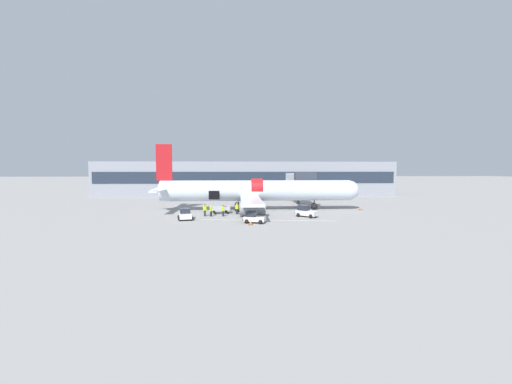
# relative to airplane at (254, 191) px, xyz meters

# --- Properties ---
(ground_plane) EXTENTS (500.00, 500.00, 0.00)m
(ground_plane) POSITION_rel_airplane_xyz_m (-0.42, -3.97, -3.12)
(ground_plane) COLOR gray
(apron_marking_line) EXTENTS (18.03, 2.39, 0.01)m
(apron_marking_line) POSITION_rel_airplane_xyz_m (1.37, -10.54, -3.11)
(apron_marking_line) COLOR silver
(apron_marking_line) RESTS_ON ground_plane
(terminal_strip) EXTENTS (75.60, 12.61, 8.66)m
(terminal_strip) POSITION_rel_airplane_xyz_m (-0.42, 31.54, 1.21)
(terminal_strip) COLOR gray
(terminal_strip) RESTS_ON ground_plane
(jet_bridge_stub) EXTENTS (3.63, 14.01, 6.22)m
(jet_bridge_stub) POSITION_rel_airplane_xyz_m (9.10, 7.65, 1.40)
(jet_bridge_stub) COLOR #4C4C51
(jet_bridge_stub) RESTS_ON ground_plane
(airplane) EXTENTS (34.91, 27.60, 10.82)m
(airplane) POSITION_rel_airplane_xyz_m (0.00, 0.00, 0.00)
(airplane) COLOR silver
(airplane) RESTS_ON ground_plane
(baggage_tug_lead) EXTENTS (3.00, 2.48, 1.46)m
(baggage_tug_lead) POSITION_rel_airplane_xyz_m (-0.61, -12.44, -2.49)
(baggage_tug_lead) COLOR white
(baggage_tug_lead) RESTS_ON ground_plane
(baggage_tug_mid) EXTENTS (2.42, 3.15, 1.47)m
(baggage_tug_mid) POSITION_rel_airplane_xyz_m (-9.73, -9.31, -2.48)
(baggage_tug_mid) COLOR white
(baggage_tug_mid) RESTS_ON ground_plane
(baggage_tug_rear) EXTENTS (3.11, 3.07, 1.66)m
(baggage_tug_rear) POSITION_rel_airplane_xyz_m (7.05, -7.90, -2.41)
(baggage_tug_rear) COLOR silver
(baggage_tug_rear) RESTS_ON ground_plane
(baggage_cart_loading) EXTENTS (3.70, 2.24, 1.13)m
(baggage_cart_loading) POSITION_rel_airplane_xyz_m (-5.19, -3.72, -2.54)
(baggage_cart_loading) COLOR #B7BABF
(baggage_cart_loading) RESTS_ON ground_plane
(ground_crew_loader_a) EXTENTS (0.55, 0.52, 1.67)m
(ground_crew_loader_a) POSITION_rel_airplane_xyz_m (-2.80, -4.62, -2.24)
(ground_crew_loader_a) COLOR #1E2338
(ground_crew_loader_a) RESTS_ON ground_plane
(ground_crew_loader_b) EXTENTS (0.44, 0.57, 1.63)m
(ground_crew_loader_b) POSITION_rel_airplane_xyz_m (-6.50, -6.68, -2.26)
(ground_crew_loader_b) COLOR black
(ground_crew_loader_b) RESTS_ON ground_plane
(ground_crew_driver) EXTENTS (0.50, 0.50, 1.56)m
(ground_crew_driver) POSITION_rel_airplane_xyz_m (-1.55, -3.19, -2.30)
(ground_crew_driver) COLOR black
(ground_crew_driver) RESTS_ON ground_plane
(ground_crew_supervisor) EXTENTS (0.51, 0.56, 1.65)m
(ground_crew_supervisor) POSITION_rel_airplane_xyz_m (-4.76, -6.68, -2.25)
(ground_crew_supervisor) COLOR #1E2338
(ground_crew_supervisor) RESTS_ON ground_plane
(ground_crew_helper) EXTENTS (0.59, 0.55, 1.77)m
(ground_crew_helper) POSITION_rel_airplane_xyz_m (-7.41, -6.44, -2.19)
(ground_crew_helper) COLOR #2D2D33
(ground_crew_helper) RESTS_ON ground_plane
(ground_crew_marshal) EXTENTS (0.54, 0.54, 1.71)m
(ground_crew_marshal) POSITION_rel_airplane_xyz_m (-1.41, -4.44, -2.22)
(ground_crew_marshal) COLOR black
(ground_crew_marshal) RESTS_ON ground_plane
(safety_cone_nose) EXTENTS (0.55, 0.55, 0.61)m
(safety_cone_nose) POSITION_rel_airplane_xyz_m (17.89, -0.84, -2.83)
(safety_cone_nose) COLOR black
(safety_cone_nose) RESTS_ON ground_plane
(safety_cone_engine_left) EXTENTS (0.49, 0.49, 0.64)m
(safety_cone_engine_left) POSITION_rel_airplane_xyz_m (-1.08, -13.78, -2.82)
(safety_cone_engine_left) COLOR black
(safety_cone_engine_left) RESTS_ON ground_plane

